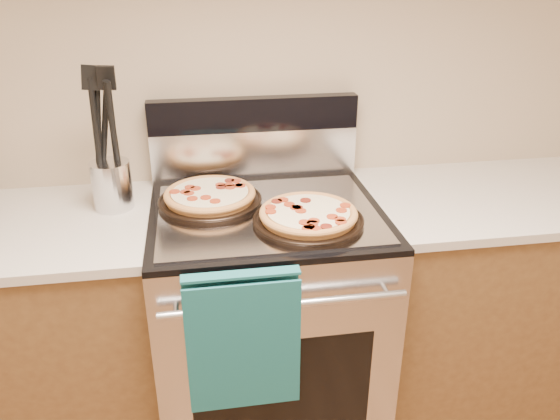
{
  "coord_description": "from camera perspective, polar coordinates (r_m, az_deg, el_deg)",
  "views": [
    {
      "loc": [
        -0.22,
        0.03,
        1.68
      ],
      "look_at": [
        0.03,
        1.55,
        0.96
      ],
      "focal_mm": 35.0,
      "sensor_mm": 36.0,
      "label": 1
    }
  ],
  "objects": [
    {
      "name": "pepperoni_pizza_front",
      "position": [
        1.69,
        2.98,
        -0.65
      ],
      "size": [
        0.41,
        0.41,
        0.05
      ],
      "primitive_type": null,
      "rotation": [
        0.0,
        0.0,
        -0.22
      ],
      "color": "#C07C3A",
      "rests_on": "foil_sheet"
    },
    {
      "name": "oven_handle",
      "position": [
        1.54,
        0.55,
        -9.89
      ],
      "size": [
        0.7,
        0.03,
        0.03
      ],
      "primitive_type": "cylinder",
      "rotation": [
        0.0,
        1.57,
        0.0
      ],
      "color": "silver",
      "rests_on": "range_body"
    },
    {
      "name": "cabinet_left",
      "position": [
        2.16,
        -25.81,
        -12.83
      ],
      "size": [
        1.0,
        0.62,
        0.88
      ],
      "primitive_type": "cube",
      "color": "brown",
      "rests_on": "ground"
    },
    {
      "name": "range_body",
      "position": [
        2.04,
        -1.3,
        -12.01
      ],
      "size": [
        0.76,
        0.68,
        0.9
      ],
      "primitive_type": "cube",
      "color": "#B7B7BC",
      "rests_on": "ground"
    },
    {
      "name": "backsplash_upper",
      "position": [
        2.01,
        -2.75,
        9.98
      ],
      "size": [
        0.76,
        0.06,
        0.12
      ],
      "primitive_type": "cube",
      "color": "black",
      "rests_on": "backsplash_lower"
    },
    {
      "name": "utensil_crock",
      "position": [
        1.89,
        -17.15,
        2.5
      ],
      "size": [
        0.13,
        0.13,
        0.16
      ],
      "primitive_type": "cylinder",
      "rotation": [
        0.0,
        0.0,
        -0.03
      ],
      "color": "silver",
      "rests_on": "countertop_left"
    },
    {
      "name": "dish_towel",
      "position": [
        1.58,
        -3.87,
        -13.24
      ],
      "size": [
        0.32,
        0.05,
        0.42
      ],
      "primitive_type": null,
      "color": "navy",
      "rests_on": "oven_handle"
    },
    {
      "name": "wall_back",
      "position": [
        2.01,
        -3.0,
        15.53
      ],
      "size": [
        4.0,
        0.0,
        4.0
      ],
      "primitive_type": "plane",
      "rotation": [
        1.57,
        0.0,
        0.0
      ],
      "color": "tan",
      "rests_on": "ground"
    },
    {
      "name": "foil_sheet",
      "position": [
        1.77,
        -1.31,
        -0.28
      ],
      "size": [
        0.7,
        0.55,
        0.01
      ],
      "primitive_type": "cube",
      "color": "gray",
      "rests_on": "cooktop"
    },
    {
      "name": "backsplash_lower",
      "position": [
        2.05,
        -2.66,
        5.93
      ],
      "size": [
        0.76,
        0.06,
        0.18
      ],
      "primitive_type": "cube",
      "color": "silver",
      "rests_on": "cooktop"
    },
    {
      "name": "pepperoni_pizza_back",
      "position": [
        1.84,
        -7.32,
        1.38
      ],
      "size": [
        0.38,
        0.38,
        0.05
      ],
      "primitive_type": null,
      "rotation": [
        0.0,
        0.0,
        0.12
      ],
      "color": "#C07C3A",
      "rests_on": "foil_sheet"
    },
    {
      "name": "countertop_right",
      "position": [
        2.13,
        22.64,
        1.35
      ],
      "size": [
        1.02,
        0.64,
        0.03
      ],
      "primitive_type": "cube",
      "color": "beige",
      "rests_on": "cabinet_right"
    },
    {
      "name": "cooktop",
      "position": [
        1.8,
        -1.44,
        -0.25
      ],
      "size": [
        0.76,
        0.68,
        0.02
      ],
      "primitive_type": "cube",
      "color": "black",
      "rests_on": "range_body"
    },
    {
      "name": "oven_window",
      "position": [
        1.79,
        0.27,
        -18.41
      ],
      "size": [
        0.56,
        0.01,
        0.4
      ],
      "primitive_type": "cube",
      "color": "black",
      "rests_on": "range_body"
    },
    {
      "name": "cabinet_right",
      "position": [
        2.33,
        20.8,
        -8.93
      ],
      "size": [
        1.0,
        0.62,
        0.88
      ],
      "primitive_type": "cube",
      "color": "brown",
      "rests_on": "ground"
    }
  ]
}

